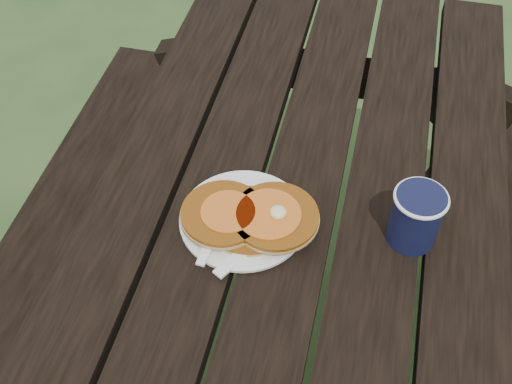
% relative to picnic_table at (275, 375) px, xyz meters
% --- Properties ---
extents(picnic_table, '(1.36, 1.80, 0.75)m').
position_rel_picnic_table_xyz_m(picnic_table, '(0.00, 0.00, 0.00)').
color(picnic_table, black).
rests_on(picnic_table, ground).
extents(plate, '(0.29, 0.29, 0.01)m').
position_rel_picnic_table_xyz_m(plate, '(-0.09, 0.10, 0.39)').
color(plate, white).
rests_on(plate, picnic_table).
extents(pancake_stack, '(0.24, 0.16, 0.04)m').
position_rel_picnic_table_xyz_m(pancake_stack, '(-0.07, 0.09, 0.41)').
color(pancake_stack, '#88480F').
rests_on(pancake_stack, plate).
extents(knife, '(0.11, 0.17, 0.00)m').
position_rel_picnic_table_xyz_m(knife, '(-0.05, 0.05, 0.39)').
color(knife, white).
rests_on(knife, plate).
extents(fork, '(0.04, 0.16, 0.01)m').
position_rel_picnic_table_xyz_m(fork, '(-0.13, 0.03, 0.40)').
color(fork, white).
rests_on(fork, plate).
extents(coffee_cup, '(0.09, 0.09, 0.11)m').
position_rel_picnic_table_xyz_m(coffee_cup, '(0.20, 0.13, 0.44)').
color(coffee_cup, black).
rests_on(coffee_cup, picnic_table).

